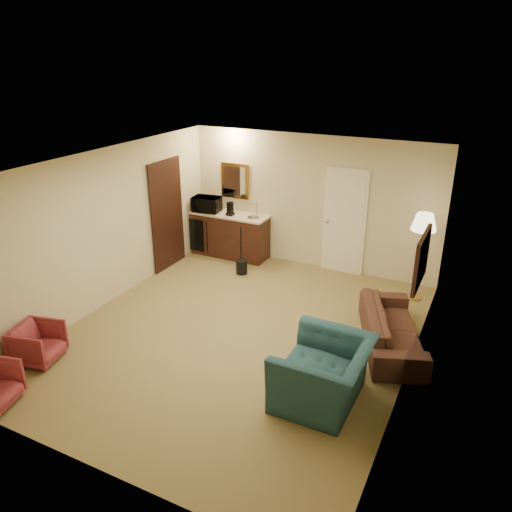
{
  "coord_description": "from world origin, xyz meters",
  "views": [
    {
      "loc": [
        3.18,
        -5.79,
        4.03
      ],
      "look_at": [
        0.06,
        0.5,
        1.12
      ],
      "focal_mm": 35.0,
      "sensor_mm": 36.0,
      "label": 1
    }
  ],
  "objects_px": {
    "wetbar_cabinet": "(230,235)",
    "sofa": "(392,322)",
    "rose_chair_near": "(37,342)",
    "teal_armchair": "(324,364)",
    "waste_bin": "(242,267)",
    "microwave": "(207,203)",
    "coffee_table": "(333,351)",
    "coffee_maker": "(230,209)",
    "floor_lamp": "(419,257)"
  },
  "relations": [
    {
      "from": "wetbar_cabinet",
      "to": "sofa",
      "type": "relative_size",
      "value": 0.85
    },
    {
      "from": "wetbar_cabinet",
      "to": "sofa",
      "type": "bearing_deg",
      "value": -27.63
    },
    {
      "from": "sofa",
      "to": "rose_chair_near",
      "type": "xyz_separation_m",
      "value": [
        -4.3,
        -2.58,
        -0.08
      ]
    },
    {
      "from": "teal_armchair",
      "to": "sofa",
      "type": "bearing_deg",
      "value": 163.99
    },
    {
      "from": "waste_bin",
      "to": "microwave",
      "type": "xyz_separation_m",
      "value": [
        -1.15,
        0.64,
        0.97
      ]
    },
    {
      "from": "sofa",
      "to": "coffee_table",
      "type": "height_order",
      "value": "sofa"
    },
    {
      "from": "teal_armchair",
      "to": "coffee_table",
      "type": "bearing_deg",
      "value": -170.25
    },
    {
      "from": "microwave",
      "to": "coffee_maker",
      "type": "height_order",
      "value": "microwave"
    },
    {
      "from": "wetbar_cabinet",
      "to": "sofa",
      "type": "height_order",
      "value": "wetbar_cabinet"
    },
    {
      "from": "microwave",
      "to": "sofa",
      "type": "bearing_deg",
      "value": -32.08
    },
    {
      "from": "rose_chair_near",
      "to": "sofa",
      "type": "bearing_deg",
      "value": -72.38
    },
    {
      "from": "floor_lamp",
      "to": "coffee_maker",
      "type": "distance_m",
      "value": 3.8
    },
    {
      "from": "sofa",
      "to": "coffee_maker",
      "type": "height_order",
      "value": "coffee_maker"
    },
    {
      "from": "teal_armchair",
      "to": "waste_bin",
      "type": "relative_size",
      "value": 4.39
    },
    {
      "from": "rose_chair_near",
      "to": "waste_bin",
      "type": "xyz_separation_m",
      "value": [
        1.15,
        3.85,
        -0.16
      ]
    },
    {
      "from": "coffee_table",
      "to": "microwave",
      "type": "height_order",
      "value": "microwave"
    },
    {
      "from": "sofa",
      "to": "microwave",
      "type": "relative_size",
      "value": 3.45
    },
    {
      "from": "teal_armchair",
      "to": "coffee_table",
      "type": "relative_size",
      "value": 1.7
    },
    {
      "from": "waste_bin",
      "to": "floor_lamp",
      "type": "bearing_deg",
      "value": 7.13
    },
    {
      "from": "wetbar_cabinet",
      "to": "floor_lamp",
      "type": "height_order",
      "value": "floor_lamp"
    },
    {
      "from": "teal_armchair",
      "to": "coffee_maker",
      "type": "distance_m",
      "value": 4.83
    },
    {
      "from": "teal_armchair",
      "to": "coffee_table",
      "type": "height_order",
      "value": "teal_armchair"
    },
    {
      "from": "rose_chair_near",
      "to": "coffee_table",
      "type": "height_order",
      "value": "rose_chair_near"
    },
    {
      "from": "coffee_table",
      "to": "floor_lamp",
      "type": "height_order",
      "value": "floor_lamp"
    },
    {
      "from": "teal_armchair",
      "to": "coffee_maker",
      "type": "xyz_separation_m",
      "value": [
        -3.25,
        3.53,
        0.53
      ]
    },
    {
      "from": "wetbar_cabinet",
      "to": "coffee_table",
      "type": "distance_m",
      "value": 4.27
    },
    {
      "from": "wetbar_cabinet",
      "to": "teal_armchair",
      "type": "xyz_separation_m",
      "value": [
        3.32,
        -3.62,
        0.06
      ]
    },
    {
      "from": "coffee_table",
      "to": "coffee_maker",
      "type": "distance_m",
      "value": 4.25
    },
    {
      "from": "coffee_maker",
      "to": "rose_chair_near",
      "type": "bearing_deg",
      "value": -77.42
    },
    {
      "from": "floor_lamp",
      "to": "coffee_maker",
      "type": "xyz_separation_m",
      "value": [
        -3.79,
        0.23,
        0.27
      ]
    },
    {
      "from": "coffee_table",
      "to": "coffee_maker",
      "type": "bearing_deg",
      "value": 138.72
    },
    {
      "from": "rose_chair_near",
      "to": "coffee_maker",
      "type": "distance_m",
      "value": 4.58
    },
    {
      "from": "sofa",
      "to": "coffee_table",
      "type": "distance_m",
      "value": 1.06
    },
    {
      "from": "wetbar_cabinet",
      "to": "waste_bin",
      "type": "xyz_separation_m",
      "value": [
        0.65,
        -0.72,
        -0.32
      ]
    },
    {
      "from": "coffee_table",
      "to": "wetbar_cabinet",
      "type": "bearing_deg",
      "value": 138.39
    },
    {
      "from": "waste_bin",
      "to": "coffee_maker",
      "type": "relative_size",
      "value": 1.01
    },
    {
      "from": "sofa",
      "to": "waste_bin",
      "type": "relative_size",
      "value": 7.08
    },
    {
      "from": "floor_lamp",
      "to": "waste_bin",
      "type": "xyz_separation_m",
      "value": [
        -3.2,
        -0.4,
        -0.65
      ]
    },
    {
      "from": "coffee_table",
      "to": "coffee_maker",
      "type": "relative_size",
      "value": 2.61
    },
    {
      "from": "wetbar_cabinet",
      "to": "floor_lamp",
      "type": "xyz_separation_m",
      "value": [
        3.85,
        -0.32,
        0.32
      ]
    },
    {
      "from": "coffee_table",
      "to": "floor_lamp",
      "type": "xyz_separation_m",
      "value": [
        0.66,
        2.51,
        0.58
      ]
    },
    {
      "from": "rose_chair_near",
      "to": "coffee_maker",
      "type": "xyz_separation_m",
      "value": [
        0.56,
        4.48,
        0.75
      ]
    },
    {
      "from": "microwave",
      "to": "coffee_maker",
      "type": "xyz_separation_m",
      "value": [
        0.56,
        -0.01,
        -0.05
      ]
    },
    {
      "from": "coffee_maker",
      "to": "waste_bin",
      "type": "bearing_deg",
      "value": -27.4
    },
    {
      "from": "rose_chair_near",
      "to": "microwave",
      "type": "xyz_separation_m",
      "value": [
        0.0,
        4.49,
        0.81
      ]
    },
    {
      "from": "sofa",
      "to": "coffee_maker",
      "type": "bearing_deg",
      "value": 42.32
    },
    {
      "from": "sofa",
      "to": "teal_armchair",
      "type": "relative_size",
      "value": 1.61
    },
    {
      "from": "sofa",
      "to": "rose_chair_near",
      "type": "bearing_deg",
      "value": 100.27
    },
    {
      "from": "floor_lamp",
      "to": "microwave",
      "type": "bearing_deg",
      "value": 176.8
    },
    {
      "from": "rose_chair_near",
      "to": "microwave",
      "type": "relative_size",
      "value": 1.08
    }
  ]
}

